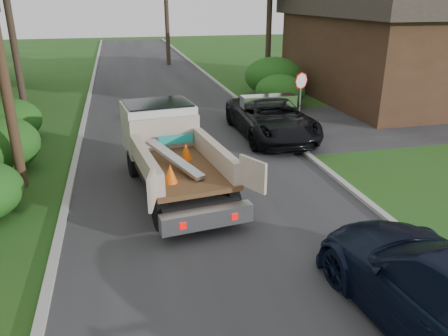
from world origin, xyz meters
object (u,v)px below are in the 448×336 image
object	(u,v)px
stop_sign	(301,88)
house_right	(397,41)
flatbed_truck	(167,144)
black_pickup	(271,118)

from	to	relation	value
stop_sign	house_right	bearing A→B (deg)	32.66
flatbed_truck	house_right	bearing A→B (deg)	27.17
black_pickup	flatbed_truck	bearing A→B (deg)	-140.84
house_right	flatbed_truck	bearing A→B (deg)	-145.63
stop_sign	black_pickup	world-z (taller)	stop_sign
black_pickup	house_right	bearing A→B (deg)	32.28
stop_sign	flatbed_truck	xyz separation A→B (m)	(-6.30, -4.65, -0.53)
stop_sign	flatbed_truck	world-z (taller)	stop_sign
house_right	flatbed_truck	size ratio (longest dim) A/B	2.06
stop_sign	house_right	xyz separation A→B (m)	(7.80, 5.00, 1.38)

